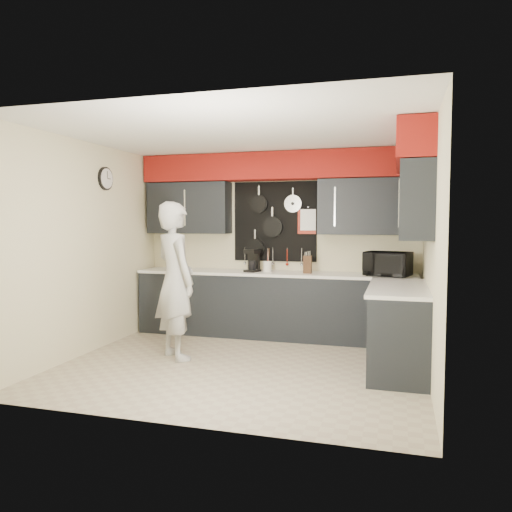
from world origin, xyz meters
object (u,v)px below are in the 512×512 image
(knife_block, at_px, (308,265))
(person, at_px, (175,281))
(coffee_maker, at_px, (253,260))
(utensil_crock, at_px, (267,266))
(microwave, at_px, (388,264))

(knife_block, relative_size, person, 0.13)
(coffee_maker, xyz_separation_m, person, (-0.56, -1.35, -0.16))
(knife_block, relative_size, utensil_crock, 1.58)
(utensil_crock, distance_m, person, 1.57)
(utensil_crock, height_order, person, person)
(person, bearing_deg, knife_block, -95.45)
(knife_block, xyz_separation_m, utensil_crock, (-0.58, 0.04, -0.04))
(microwave, bearing_deg, utensil_crock, -166.86)
(knife_block, relative_size, coffee_maker, 0.75)
(microwave, bearing_deg, coffee_maker, -165.85)
(coffee_maker, relative_size, person, 0.17)
(coffee_maker, height_order, person, person)
(microwave, relative_size, knife_block, 2.37)
(microwave, height_order, coffee_maker, coffee_maker)
(knife_block, distance_m, person, 1.90)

